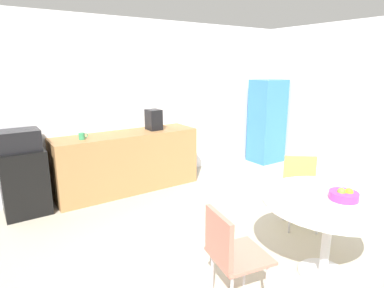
# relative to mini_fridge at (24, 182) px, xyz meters

# --- Properties ---
(ground_plane) EXTENTS (6.00, 6.00, 0.00)m
(ground_plane) POSITION_rel_mini_fridge_xyz_m (1.81, -2.65, -0.42)
(ground_plane) COLOR #B2A893
(wall_back) EXTENTS (6.00, 0.10, 2.60)m
(wall_back) POSITION_rel_mini_fridge_xyz_m (1.81, 0.35, 0.88)
(wall_back) COLOR silver
(wall_back) RESTS_ON ground_plane
(counter_block) EXTENTS (2.17, 0.60, 0.90)m
(counter_block) POSITION_rel_mini_fridge_xyz_m (1.43, 0.00, 0.03)
(counter_block) COLOR #9E7042
(counter_block) RESTS_ON ground_plane
(mini_fridge) EXTENTS (0.54, 0.54, 0.85)m
(mini_fridge) POSITION_rel_mini_fridge_xyz_m (0.00, 0.00, 0.00)
(mini_fridge) COLOR black
(mini_fridge) RESTS_ON ground_plane
(microwave) EXTENTS (0.48, 0.38, 0.26)m
(microwave) POSITION_rel_mini_fridge_xyz_m (0.00, 0.00, 0.55)
(microwave) COLOR black
(microwave) RESTS_ON mini_fridge
(locker_cabinet) EXTENTS (0.60, 0.50, 1.62)m
(locker_cabinet) POSITION_rel_mini_fridge_xyz_m (4.36, -0.10, 0.39)
(locker_cabinet) COLOR #3372B2
(locker_cabinet) RESTS_ON ground_plane
(round_table) EXTENTS (1.19, 1.19, 0.76)m
(round_table) POSITION_rel_mini_fridge_xyz_m (2.07, -2.99, 0.21)
(round_table) COLOR silver
(round_table) RESTS_ON ground_plane
(chair_yellow) EXTENTS (0.59, 0.59, 0.83)m
(chair_yellow) POSITION_rel_mini_fridge_xyz_m (2.71, -2.21, 0.10)
(chair_yellow) COLOR silver
(chair_yellow) RESTS_ON ground_plane
(chair_coral) EXTENTS (0.49, 0.49, 0.83)m
(chair_coral) POSITION_rel_mini_fridge_xyz_m (1.07, -2.81, 0.10)
(chair_coral) COLOR silver
(chair_coral) RESTS_ON ground_plane
(fruit_bowl) EXTENTS (0.25, 0.25, 0.11)m
(fruit_bowl) POSITION_rel_mini_fridge_xyz_m (2.14, -3.06, 0.37)
(fruit_bowl) COLOR #D8338C
(fruit_bowl) RESTS_ON round_table
(mug_white) EXTENTS (0.13, 0.08, 0.09)m
(mug_white) POSITION_rel_mini_fridge_xyz_m (0.76, -0.06, 0.52)
(mug_white) COLOR #338C59
(mug_white) RESTS_ON counter_block
(coffee_maker) EXTENTS (0.20, 0.24, 0.32)m
(coffee_maker) POSITION_rel_mini_fridge_xyz_m (1.90, 0.00, 0.64)
(coffee_maker) COLOR black
(coffee_maker) RESTS_ON counter_block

